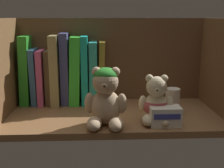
{
  "coord_description": "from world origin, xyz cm",
  "views": [
    {
      "loc": [
        -4.52,
        -88.35,
        32.67
      ],
      "look_at": [
        -0.48,
        0.0,
        11.74
      ],
      "focal_mm": 46.48,
      "sensor_mm": 36.0,
      "label": 1
    }
  ],
  "objects": [
    {
      "name": "shelf_board",
      "position": [
        0.0,
        0.0,
        1.0
      ],
      "size": [
        66.07,
        31.94,
        2.0
      ],
      "primitive_type": "cube",
      "color": "brown",
      "rests_on": "ground"
    },
    {
      "name": "shelf_back_panel",
      "position": [
        0.0,
        16.57,
        15.93
      ],
      "size": [
        68.47,
        1.2,
        31.87
      ],
      "primitive_type": "cube",
      "color": "brown",
      "rests_on": "ground"
    },
    {
      "name": "shelf_side_panel_left",
      "position": [
        -33.83,
        0.0,
        15.93
      ],
      "size": [
        1.6,
        34.34,
        31.87
      ],
      "primitive_type": "cube",
      "color": "brown",
      "rests_on": "ground"
    },
    {
      "name": "shelf_side_panel_right",
      "position": [
        33.83,
        0.0,
        15.93
      ],
      "size": [
        1.6,
        34.34,
        31.87
      ],
      "primitive_type": "cube",
      "color": "brown",
      "rests_on": "ground"
    },
    {
      "name": "book_0",
      "position": [
        -30.0,
        13.3,
        13.96
      ],
      "size": [
        3.81,
        10.85,
        24.01
      ],
      "primitive_type": "cube",
      "rotation": [
        0.0,
        0.03,
        0.0
      ],
      "color": "green",
      "rests_on": "shelf_board"
    },
    {
      "name": "book_1",
      "position": [
        -27.06,
        13.3,
        11.76
      ],
      "size": [
        2.19,
        11.36,
        19.55
      ],
      "primitive_type": "cube",
      "rotation": [
        0.0,
        -0.01,
        0.0
      ],
      "color": "#34628D",
      "rests_on": "shelf_board"
    },
    {
      "name": "book_2",
      "position": [
        -24.66,
        13.3,
        11.54
      ],
      "size": [
        1.97,
        12.4,
        19.07
      ],
      "primitive_type": "cube",
      "color": "#C8548C",
      "rests_on": "shelf_board"
    },
    {
      "name": "book_3",
      "position": [
        -22.38,
        13.3,
        11.44
      ],
      "size": [
        1.67,
        9.6,
        18.87
      ],
      "primitive_type": "cube",
      "color": "brown",
      "rests_on": "shelf_board"
    },
    {
      "name": "book_4",
      "position": [
        -19.66,
        13.3,
        14.1
      ],
      "size": [
        2.85,
        14.22,
        24.2
      ],
      "primitive_type": "cube",
      "color": "tan",
      "rests_on": "shelf_board"
    },
    {
      "name": "book_5",
      "position": [
        -16.39,
        13.3,
        14.46
      ],
      "size": [
        2.76,
        10.26,
        24.93
      ],
      "primitive_type": "cube",
      "color": "#494C8C",
      "rests_on": "shelf_board"
    },
    {
      "name": "book_6",
      "position": [
        -12.81,
        13.3,
        13.84
      ],
      "size": [
        4.39,
        12.06,
        23.79
      ],
      "primitive_type": "cube",
      "rotation": [
        0.0,
        0.04,
        0.0
      ],
      "color": "green",
      "rests_on": "shelf_board"
    },
    {
      "name": "book_7",
      "position": [
        -9.49,
        13.3,
        13.94
      ],
      "size": [
        2.26,
        12.0,
        23.87
      ],
      "primitive_type": "cube",
      "color": "#1AAE9C",
      "rests_on": "shelf_board"
    },
    {
      "name": "book_8",
      "position": [
        -6.52,
        13.3,
        12.94
      ],
      "size": [
        2.76,
        11.11,
        21.87
      ],
      "primitive_type": "cube",
      "color": "teal",
      "rests_on": "shelf_board"
    },
    {
      "name": "book_9",
      "position": [
        -3.69,
        13.3,
        12.97
      ],
      "size": [
        2.71,
        9.31,
        21.99
      ],
      "primitive_type": "cube",
      "rotation": [
        0.0,
        0.03,
        0.0
      ],
      "color": "olive",
      "rests_on": "shelf_board"
    },
    {
      "name": "teddy_bear_larger",
      "position": [
        -2.76,
        -9.74,
        9.95
      ],
      "size": [
        12.37,
        12.7,
        16.77
      ],
      "color": "tan",
      "rests_on": "shelf_board"
    },
    {
      "name": "teddy_bear_smaller",
      "position": [
        12.13,
        -7.6,
        7.53
      ],
      "size": [
        10.41,
        11.04,
        14.07
      ],
      "color": "beige",
      "rests_on": "shelf_board"
    },
    {
      "name": "pillar_candle",
      "position": [
        18.87,
        -0.57,
        6.09
      ],
      "size": [
        4.56,
        4.56,
        8.18
      ],
      "primitive_type": "cylinder",
      "color": "silver",
      "rests_on": "shelf_board"
    },
    {
      "name": "small_product_box",
      "position": [
        14.17,
        -10.92,
        4.79
      ],
      "size": [
        8.7,
        5.43,
        5.56
      ],
      "color": "silver",
      "rests_on": "shelf_board"
    }
  ]
}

